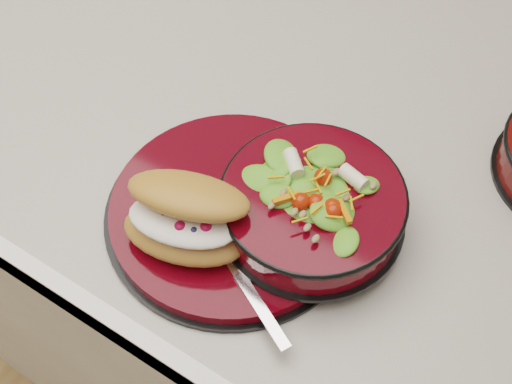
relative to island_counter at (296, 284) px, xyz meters
The scene contains 5 objects.
island_counter is the anchor object (origin of this frame).
dinner_plate 0.49m from the island_counter, 90.41° to the right, with size 0.30×0.30×0.02m.
salad_bowl 0.53m from the island_counter, 60.58° to the right, with size 0.21×0.21×0.09m.
croissant 0.56m from the island_counter, 94.05° to the right, with size 0.15×0.13×0.08m.
fork 0.54m from the island_counter, 76.52° to the right, with size 0.16×0.09×0.00m.
Camera 1 is at (0.27, -0.56, 1.59)m, focal length 50.00 mm.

